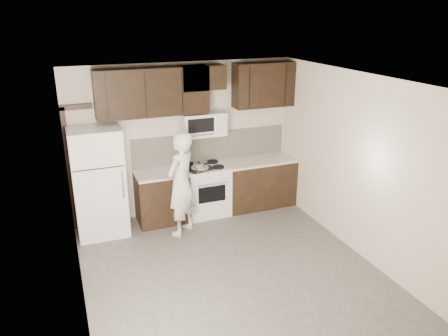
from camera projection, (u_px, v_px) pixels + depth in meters
floor at (231, 272)px, 6.21m from camera, size 4.50×4.50×0.00m
back_wall at (184, 140)px, 7.73m from camera, size 4.00×0.00×4.00m
ceiling at (233, 81)px, 5.29m from camera, size 4.50×4.50×0.00m
counter_run at (222, 188)px, 7.96m from camera, size 2.95×0.64×0.91m
stove at (206, 190)px, 7.86m from camera, size 0.76×0.66×0.94m
backsplash at (211, 146)px, 7.94m from camera, size 2.90×0.02×0.54m
upper_cabinets at (197, 88)px, 7.33m from camera, size 3.48×0.35×0.78m
microwave at (203, 124)px, 7.56m from camera, size 0.76×0.42×0.40m
refrigerator at (99, 182)px, 7.03m from camera, size 0.80×0.76×1.80m
door_trim at (71, 158)px, 7.07m from camera, size 0.50×0.08×2.12m
saucepan at (199, 167)px, 7.49m from camera, size 0.30×0.18×0.17m
baking_tray at (200, 169)px, 7.57m from camera, size 0.52×0.45×0.02m
pizza at (200, 167)px, 7.56m from camera, size 0.37×0.37×0.02m
person at (181, 184)px, 7.03m from camera, size 0.75×0.73×1.74m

